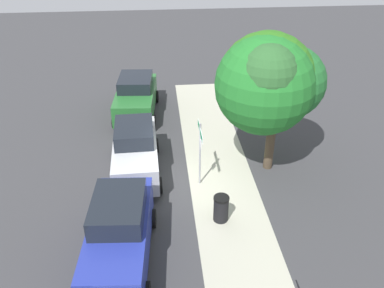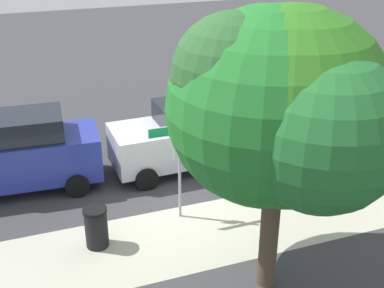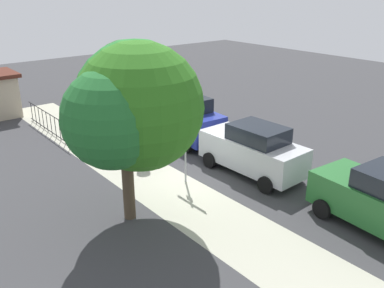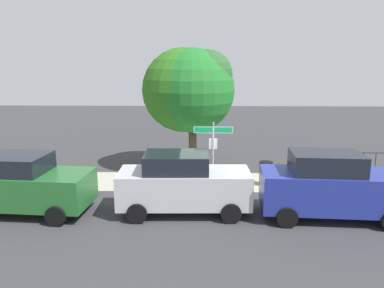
{
  "view_description": "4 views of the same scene",
  "coord_description": "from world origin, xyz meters",
  "px_view_note": "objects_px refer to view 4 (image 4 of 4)",
  "views": [
    {
      "loc": [
        12.77,
        -1.09,
        9.59
      ],
      "look_at": [
        -0.4,
        0.13,
        1.59
      ],
      "focal_mm": 37.66,
      "sensor_mm": 36.0,
      "label": 1
    },
    {
      "loc": [
        3.39,
        10.56,
        7.01
      ],
      "look_at": [
        -0.38,
        0.24,
        1.88
      ],
      "focal_mm": 46.9,
      "sensor_mm": 36.0,
      "label": 2
    },
    {
      "loc": [
        -11.11,
        9.12,
        7.03
      ],
      "look_at": [
        -0.86,
        0.79,
        1.89
      ],
      "focal_mm": 38.77,
      "sensor_mm": 36.0,
      "label": 3
    },
    {
      "loc": [
        -0.48,
        -14.02,
        4.91
      ],
      "look_at": [
        -0.81,
        -0.23,
        1.95
      ],
      "focal_mm": 35.44,
      "sensor_mm": 36.0,
      "label": 4
    }
  ],
  "objects_px": {
    "street_sign": "(213,142)",
    "car_silver": "(183,184)",
    "trash_bin": "(266,173)",
    "car_blue": "(331,186)",
    "shade_tree": "(189,89)",
    "car_green": "(22,184)"
  },
  "relations": [
    {
      "from": "street_sign",
      "to": "car_silver",
      "type": "bearing_deg",
      "value": -113.04
    },
    {
      "from": "car_green",
      "to": "street_sign",
      "type": "bearing_deg",
      "value": 26.46
    },
    {
      "from": "street_sign",
      "to": "trash_bin",
      "type": "height_order",
      "value": "street_sign"
    },
    {
      "from": "shade_tree",
      "to": "trash_bin",
      "type": "height_order",
      "value": "shade_tree"
    },
    {
      "from": "car_silver",
      "to": "trash_bin",
      "type": "bearing_deg",
      "value": 41.2
    },
    {
      "from": "trash_bin",
      "to": "street_sign",
      "type": "bearing_deg",
      "value": -167.1
    },
    {
      "from": "shade_tree",
      "to": "car_silver",
      "type": "relative_size",
      "value": 1.28
    },
    {
      "from": "car_blue",
      "to": "shade_tree",
      "type": "bearing_deg",
      "value": 134.25
    },
    {
      "from": "car_green",
      "to": "shade_tree",
      "type": "bearing_deg",
      "value": 49.21
    },
    {
      "from": "street_sign",
      "to": "trash_bin",
      "type": "relative_size",
      "value": 2.73
    },
    {
      "from": "car_green",
      "to": "car_blue",
      "type": "height_order",
      "value": "car_blue"
    },
    {
      "from": "street_sign",
      "to": "car_blue",
      "type": "relative_size",
      "value": 0.58
    },
    {
      "from": "street_sign",
      "to": "car_green",
      "type": "bearing_deg",
      "value": -157.72
    },
    {
      "from": "car_green",
      "to": "trash_bin",
      "type": "distance_m",
      "value": 9.11
    },
    {
      "from": "shade_tree",
      "to": "car_green",
      "type": "bearing_deg",
      "value": -134.97
    },
    {
      "from": "car_green",
      "to": "car_silver",
      "type": "height_order",
      "value": "car_silver"
    },
    {
      "from": "shade_tree",
      "to": "trash_bin",
      "type": "xyz_separation_m",
      "value": [
        3.22,
        -2.22,
        -3.25
      ]
    },
    {
      "from": "shade_tree",
      "to": "street_sign",
      "type": "bearing_deg",
      "value": -69.05
    },
    {
      "from": "street_sign",
      "to": "car_blue",
      "type": "xyz_separation_m",
      "value": [
        3.69,
        -2.83,
        -0.83
      ]
    },
    {
      "from": "car_green",
      "to": "car_blue",
      "type": "bearing_deg",
      "value": 2.93
    },
    {
      "from": "street_sign",
      "to": "car_silver",
      "type": "height_order",
      "value": "street_sign"
    },
    {
      "from": "car_green",
      "to": "car_silver",
      "type": "distance_m",
      "value": 5.31
    }
  ]
}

